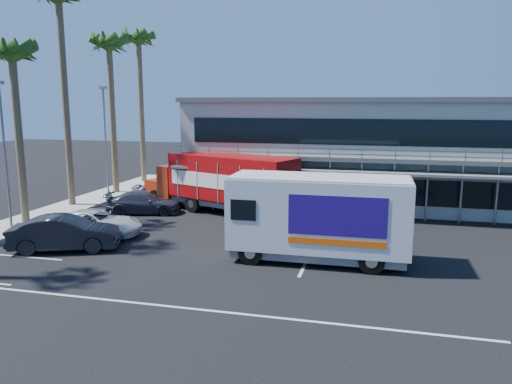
# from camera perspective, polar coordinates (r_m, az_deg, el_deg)

# --- Properties ---
(ground) EXTENTS (120.00, 120.00, 0.00)m
(ground) POSITION_cam_1_polar(r_m,az_deg,el_deg) (22.89, 0.73, -7.64)
(ground) COLOR black
(ground) RESTS_ON ground
(building) EXTENTS (22.40, 12.00, 7.30)m
(building) POSITION_cam_1_polar(r_m,az_deg,el_deg) (36.34, 10.87, 4.78)
(building) COLOR #9FA295
(building) RESTS_ON ground
(curb_strip) EXTENTS (3.00, 32.00, 0.16)m
(curb_strip) POSITION_cam_1_polar(r_m,az_deg,el_deg) (34.47, -21.82, -2.10)
(curb_strip) COLOR #A5A399
(curb_strip) RESTS_ON ground
(palm_c) EXTENTS (2.80, 2.80, 10.75)m
(palm_c) POSITION_cam_1_polar(r_m,az_deg,el_deg) (31.40, -26.08, 13.24)
(palm_c) COLOR brown
(palm_c) RESTS_ON ground
(palm_d) EXTENTS (2.80, 2.80, 14.75)m
(palm_d) POSITION_cam_1_polar(r_m,az_deg,el_deg) (35.96, -21.57, 18.84)
(palm_d) COLOR brown
(palm_d) RESTS_ON ground
(palm_e) EXTENTS (2.80, 2.80, 12.25)m
(palm_e) POSITION_cam_1_polar(r_m,az_deg,el_deg) (39.62, -16.41, 15.02)
(palm_e) COLOR brown
(palm_e) RESTS_ON ground
(palm_f) EXTENTS (2.80, 2.80, 13.25)m
(palm_f) POSITION_cam_1_polar(r_m,az_deg,el_deg) (44.71, -13.25, 15.74)
(palm_f) COLOR brown
(palm_f) RESTS_ON ground
(light_pole_near) EXTENTS (0.50, 0.25, 8.09)m
(light_pole_near) POSITION_cam_1_polar(r_m,az_deg,el_deg) (29.46, -26.79, 4.25)
(light_pole_near) COLOR gray
(light_pole_near) RESTS_ON ground
(light_pole_far) EXTENTS (0.50, 0.25, 8.09)m
(light_pole_far) POSITION_cam_1_polar(r_m,az_deg,el_deg) (37.57, -16.82, 6.00)
(light_pole_far) COLOR gray
(light_pole_far) RESTS_ON ground
(red_truck) EXTENTS (11.23, 6.51, 3.73)m
(red_truck) POSITION_cam_1_polar(r_m,az_deg,el_deg) (31.90, -3.85, 1.28)
(red_truck) COLOR #9B240C
(red_truck) RESTS_ON ground
(white_van) EXTENTS (7.90, 2.80, 3.84)m
(white_van) POSITION_cam_1_polar(r_m,az_deg,el_deg) (22.21, 7.15, -2.81)
(white_van) COLOR silver
(white_van) RESTS_ON ground
(parked_car_b) EXTENTS (5.37, 3.45, 1.67)m
(parked_car_b) POSITION_cam_1_polar(r_m,az_deg,el_deg) (25.64, -21.01, -4.43)
(parked_car_b) COLOR black
(parked_car_b) RESTS_ON ground
(parked_car_c) EXTENTS (4.99, 2.38, 1.37)m
(parked_car_c) POSITION_cam_1_polar(r_m,az_deg,el_deg) (27.85, -17.83, -3.41)
(parked_car_c) COLOR silver
(parked_car_c) RESTS_ON ground
(parked_car_d) EXTENTS (5.02, 3.03, 1.36)m
(parked_car_d) POSITION_cam_1_polar(r_m,az_deg,el_deg) (32.55, -12.72, -1.22)
(parked_car_d) COLOR #2A2C38
(parked_car_d) RESTS_ON ground
(parked_car_e) EXTENTS (5.06, 2.49, 1.66)m
(parked_car_e) POSITION_cam_1_polar(r_m,az_deg,el_deg) (35.67, -10.17, 0.11)
(parked_car_e) COLOR slate
(parked_car_e) RESTS_ON ground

